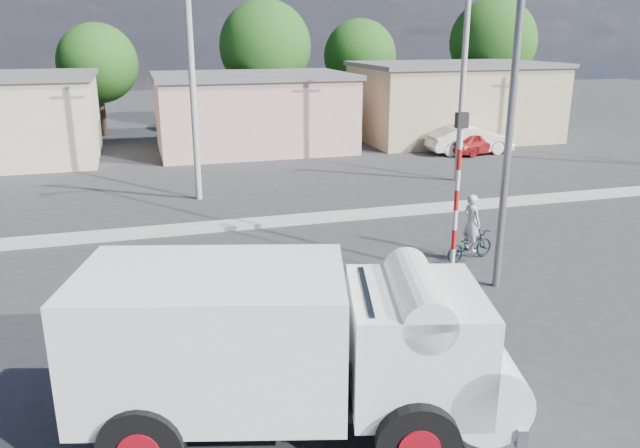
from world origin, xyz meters
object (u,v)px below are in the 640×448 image
object	(u,v)px
traffic_pole	(457,186)
streetlight	(507,86)
bicycle	(470,245)
car_cream	(470,140)
truck	(297,345)
car_red	(479,142)
cyclist	(471,233)

from	to	relation	value
traffic_pole	streetlight	distance (m)	2.56
bicycle	traffic_pole	distance (m)	3.01
car_cream	traffic_pole	xyz separation A→B (m)	(-9.42, -15.91, 1.86)
truck	car_red	bearing A→B (deg)	68.71
traffic_pole	streetlight	size ratio (longest dim) A/B	0.48
cyclist	traffic_pole	xyz separation A→B (m)	(-1.39, -1.56, 1.79)
traffic_pole	truck	bearing A→B (deg)	-138.15
bicycle	cyclist	distance (m)	0.37
car_cream	streetlight	distance (m)	18.77
bicycle	car_red	bearing A→B (deg)	-46.55
bicycle	car_cream	xyz separation A→B (m)	(8.03, 14.34, 0.30)
car_red	streetlight	bearing A→B (deg)	137.48
car_red	traffic_pole	bearing A→B (deg)	134.48
bicycle	streetlight	size ratio (longest dim) A/B	0.18
bicycle	car_cream	distance (m)	16.44
car_cream	car_red	size ratio (longest dim) A/B	1.26
traffic_pole	cyclist	bearing A→B (deg)	48.46
bicycle	car_red	distance (m)	16.42
car_red	traffic_pole	distance (m)	18.59
bicycle	streetlight	xyz separation A→B (m)	(-0.45, -1.86, 4.53)
truck	bicycle	xyz separation A→B (m)	(6.58, 6.21, -1.09)
truck	bicycle	bearing A→B (deg)	58.56
cyclist	car_red	world-z (taller)	cyclist
traffic_pole	streetlight	bearing A→B (deg)	-17.73
cyclist	car_cream	xyz separation A→B (m)	(8.03, 14.34, -0.07)
truck	car_red	size ratio (longest dim) A/B	1.99
traffic_pole	streetlight	world-z (taller)	streetlight
cyclist	traffic_pole	distance (m)	2.75
truck	cyclist	distance (m)	9.08
bicycle	streetlight	bearing A→B (deg)	150.85
cyclist	car_cream	world-z (taller)	cyclist
truck	bicycle	size ratio (longest dim) A/B	4.28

